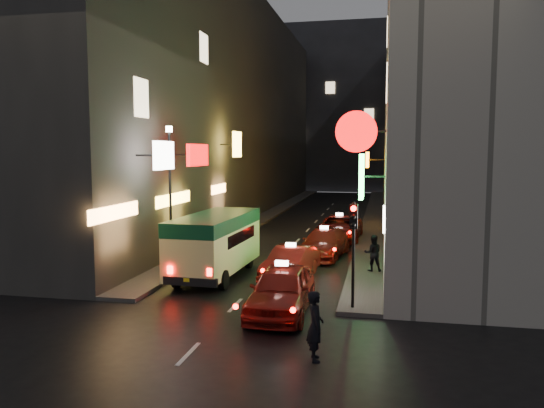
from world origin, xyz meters
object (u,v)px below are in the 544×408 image
Objects in this scene: minibus at (216,238)px; traffic_light at (353,232)px; taxi_near at (282,286)px; lamp_post at (170,187)px; pedestrian_crossing at (315,321)px.

minibus is 7.15m from traffic_light.
minibus is 5.79m from taxi_near.
traffic_light is at bearing 13.58° from taxi_near.
taxi_near is at bearing -50.21° from minibus.
taxi_near is at bearing -40.52° from lamp_post.
traffic_light is 0.56× the size of lamp_post.
pedestrian_crossing is 4.58m from traffic_light.
lamp_post is at bearing 25.09° from pedestrian_crossing.
traffic_light is (0.70, 4.20, 1.67)m from pedestrian_crossing.
pedestrian_crossing is (5.23, -8.07, -0.66)m from minibus.
taxi_near is 2.86× the size of pedestrian_crossing.
pedestrian_crossing is at bearing -99.45° from traffic_light.
minibus is 3.13m from lamp_post.
pedestrian_crossing is at bearing -49.34° from lamp_post.
lamp_post reaches higher than taxi_near.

